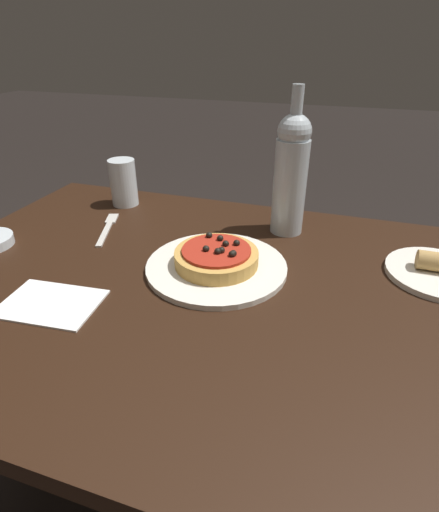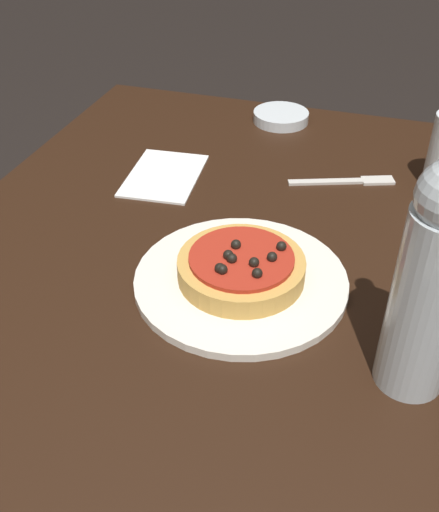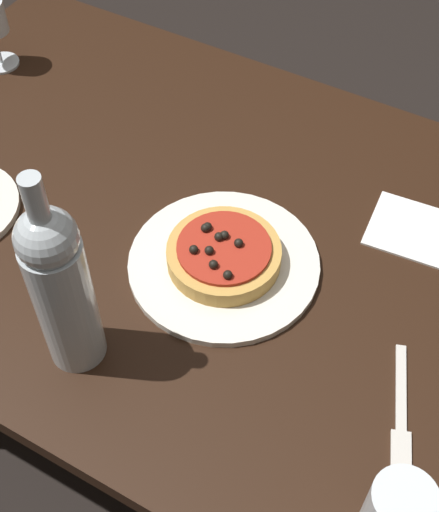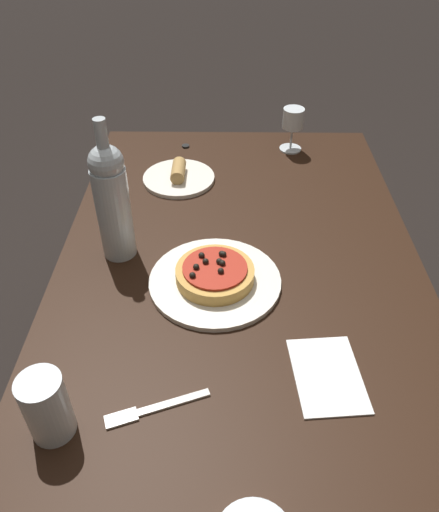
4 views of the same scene
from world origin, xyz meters
TOP-DOWN VIEW (x-y plane):
  - ground_plane at (0.00, 0.00)m, footprint 14.00×14.00m
  - dining_table at (0.00, 0.00)m, footprint 1.37×0.85m
  - dinner_plate at (0.06, -0.06)m, footprint 0.29×0.29m
  - pizza at (0.06, -0.06)m, footprint 0.17×0.17m
  - wine_bottle at (-0.04, -0.28)m, footprint 0.08×0.08m
  - water_cup at (0.42, -0.32)m, footprint 0.07×0.07m
  - fork at (0.39, -0.16)m, footprint 0.08×0.18m
  - side_plate at (-0.38, -0.17)m, footprint 0.21×0.21m
  - paper_napkin at (0.31, 0.16)m, footprint 0.18×0.14m

SIDE VIEW (x-z plane):
  - ground_plane at x=0.00m, z-range 0.00..0.00m
  - dining_table at x=0.00m, z-range 0.27..0.97m
  - paper_napkin at x=0.31m, z-range 0.70..0.71m
  - fork at x=0.39m, z-range 0.70..0.71m
  - dinner_plate at x=0.06m, z-range 0.70..0.72m
  - side_plate at x=-0.38m, z-range 0.69..0.74m
  - pizza at x=0.06m, z-range 0.71..0.76m
  - water_cup at x=0.42m, z-range 0.70..0.83m
  - wine_bottle at x=-0.04m, z-range 0.68..1.02m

